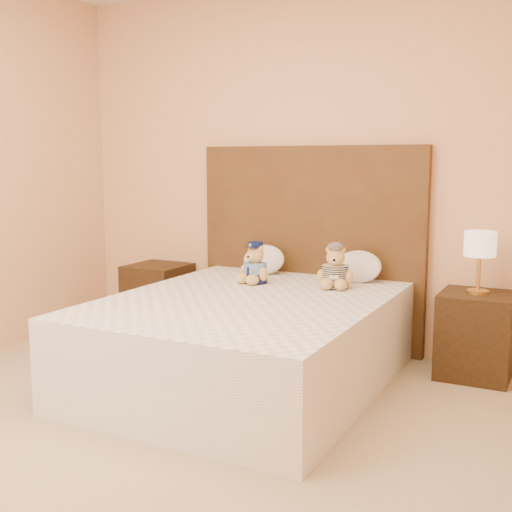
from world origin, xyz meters
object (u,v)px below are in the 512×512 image
(bed, at_px, (247,341))
(nightstand_right, at_px, (476,335))
(nightstand_left, at_px, (158,298))
(teddy_police, at_px, (255,263))
(lamp, at_px, (480,247))
(pillow_right, at_px, (358,265))
(pillow_left, at_px, (264,258))
(teddy_prisoner, at_px, (335,267))

(bed, distance_m, nightstand_right, 1.48)
(nightstand_left, relative_size, teddy_police, 1.94)
(lamp, bearing_deg, pillow_right, 177.88)
(nightstand_right, xyz_separation_m, teddy_police, (-1.43, -0.33, 0.42))
(nightstand_right, xyz_separation_m, pillow_right, (-0.81, 0.03, 0.39))
(bed, height_order, nightstand_right, same)
(pillow_left, bearing_deg, lamp, -1.11)
(teddy_police, bearing_deg, nightstand_left, 176.27)
(nightstand_left, xyz_separation_m, pillow_right, (1.69, 0.03, 0.39))
(pillow_left, distance_m, pillow_right, 0.73)
(teddy_police, bearing_deg, bed, -55.09)
(lamp, height_order, pillow_right, lamp)
(nightstand_left, distance_m, pillow_right, 1.73)
(nightstand_right, relative_size, pillow_left, 1.66)
(teddy_prisoner, xyz_separation_m, pillow_left, (-0.67, 0.28, -0.02))
(pillow_left, bearing_deg, pillow_right, 0.00)
(teddy_prisoner, relative_size, pillow_right, 0.84)
(pillow_right, bearing_deg, nightstand_right, -2.12)
(bed, distance_m, nightstand_left, 1.48)
(pillow_left, bearing_deg, nightstand_right, -1.11)
(bed, bearing_deg, lamp, 32.62)
(nightstand_right, xyz_separation_m, teddy_prisoner, (-0.88, -0.25, 0.42))
(teddy_prisoner, bearing_deg, nightstand_right, 2.65)
(lamp, bearing_deg, pillow_left, 178.89)
(nightstand_right, bearing_deg, pillow_right, 177.88)
(nightstand_right, height_order, lamp, lamp)
(nightstand_left, xyz_separation_m, teddy_prisoner, (1.62, -0.25, 0.42))
(teddy_police, height_order, teddy_prisoner, teddy_prisoner)
(nightstand_left, height_order, teddy_police, teddy_police)
(bed, xyz_separation_m, pillow_left, (-0.30, 0.83, 0.39))
(teddy_prisoner, xyz_separation_m, pillow_right, (0.06, 0.28, -0.02))
(teddy_prisoner, relative_size, pillow_left, 0.86)
(nightstand_left, relative_size, pillow_left, 1.66)
(lamp, bearing_deg, teddy_police, -166.86)
(teddy_police, bearing_deg, teddy_prisoner, 22.26)
(lamp, relative_size, teddy_prisoner, 1.41)
(lamp, bearing_deg, nightstand_right, 0.00)
(nightstand_left, bearing_deg, pillow_left, 1.80)
(nightstand_left, height_order, nightstand_right, same)
(nightstand_left, relative_size, nightstand_right, 1.00)
(teddy_police, relative_size, pillow_right, 0.84)
(nightstand_right, relative_size, teddy_prisoner, 1.94)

